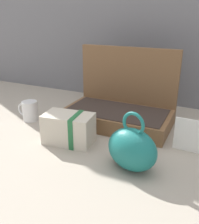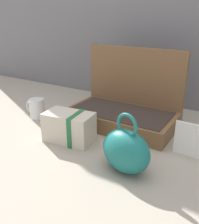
% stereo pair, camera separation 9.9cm
% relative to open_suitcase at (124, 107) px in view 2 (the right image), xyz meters
% --- Properties ---
extents(ground_plane, '(6.00, 6.00, 0.00)m').
position_rel_open_suitcase_xyz_m(ground_plane, '(0.00, -0.20, -0.08)').
color(ground_plane, '#9E9384').
extents(open_suitcase, '(0.49, 0.28, 0.35)m').
position_rel_open_suitcase_xyz_m(open_suitcase, '(0.00, 0.00, 0.00)').
color(open_suitcase, brown).
rests_on(open_suitcase, ground_plane).
extents(teal_pouch_handbag, '(0.20, 0.16, 0.21)m').
position_rel_open_suitcase_xyz_m(teal_pouch_handbag, '(0.18, -0.35, -0.00)').
color(teal_pouch_handbag, '#196B66').
rests_on(teal_pouch_handbag, ground_plane).
extents(cream_toiletry_bag, '(0.21, 0.14, 0.13)m').
position_rel_open_suitcase_xyz_m(cream_toiletry_bag, '(-0.10, -0.28, -0.02)').
color(cream_toiletry_bag, beige).
rests_on(cream_toiletry_bag, ground_plane).
extents(coffee_mug, '(0.11, 0.07, 0.10)m').
position_rel_open_suitcase_xyz_m(coffee_mug, '(-0.40, -0.17, -0.03)').
color(coffee_mug, silver).
rests_on(coffee_mug, ground_plane).
extents(info_card_left, '(0.12, 0.01, 0.13)m').
position_rel_open_suitcase_xyz_m(info_card_left, '(0.34, -0.15, -0.01)').
color(info_card_left, white).
rests_on(info_card_left, ground_plane).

